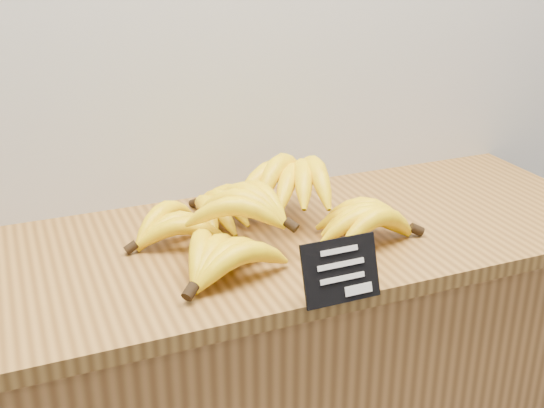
{
  "coord_description": "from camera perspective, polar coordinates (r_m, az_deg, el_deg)",
  "views": [
    {
      "loc": [
        -0.5,
        1.62,
        1.51
      ],
      "look_at": [
        -0.06,
        2.7,
        1.02
      ],
      "focal_mm": 45.0,
      "sensor_mm": 36.0,
      "label": 1
    }
  ],
  "objects": [
    {
      "name": "chalkboard_sign",
      "position": [
        1.12,
        5.78,
        -5.58
      ],
      "size": [
        0.13,
        0.04,
        0.1
      ],
      "primitive_type": "cube",
      "rotation": [
        -0.33,
        0.0,
        0.0
      ],
      "color": "black",
      "rests_on": "counter_top"
    },
    {
      "name": "banana_pile",
      "position": [
        1.31,
        -0.86,
        -0.93
      ],
      "size": [
        0.55,
        0.42,
        0.13
      ],
      "color": "yellow",
      "rests_on": "counter_top"
    },
    {
      "name": "counter_top",
      "position": [
        1.35,
        -0.81,
        -3.34
      ],
      "size": [
        1.5,
        0.54,
        0.03
      ],
      "primitive_type": "cube",
      "color": "olive",
      "rests_on": "counter"
    }
  ]
}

